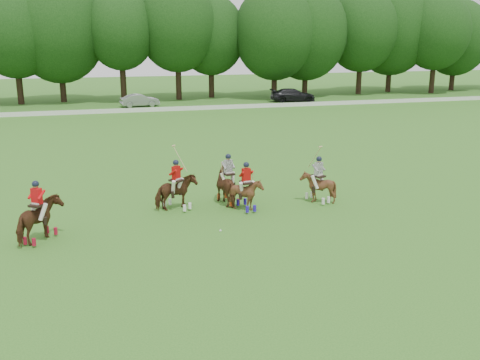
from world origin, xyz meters
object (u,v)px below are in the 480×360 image
object	(u,v)px
car_right	(293,95)
polo_stripe_a	(228,186)
polo_red_a	(39,220)
polo_red_b	(177,192)
polo_red_c	(246,193)
polo_ball	(220,231)
polo_stripe_b	(318,186)
car_mid	(140,100)

from	to	relation	value
car_right	polo_stripe_a	size ratio (longest dim) A/B	2.27
polo_red_a	polo_red_b	world-z (taller)	polo_red_b
polo_red_c	polo_ball	world-z (taller)	polo_red_c
polo_stripe_a	polo_stripe_b	world-z (taller)	polo_stripe_b
car_right	polo_red_a	xyz separation A→B (m)	(-25.57, -39.86, 0.09)
car_right	polo_stripe_b	xyz separation A→B (m)	(-13.48, -38.13, 0.00)
polo_red_b	car_right	bearing A→B (deg)	61.90
polo_red_b	polo_ball	distance (m)	3.58
polo_red_b	polo_stripe_b	distance (m)	6.54
car_right	car_mid	bearing A→B (deg)	96.96
car_mid	polo_red_b	bearing A→B (deg)	170.11
car_right	polo_red_a	distance (m)	47.36
polo_red_a	polo_red_b	size ratio (longest dim) A/B	0.84
polo_red_c	polo_ball	size ratio (longest dim) A/B	24.44
car_mid	polo_ball	bearing A→B (deg)	172.03
polo_red_a	polo_red_c	bearing A→B (deg)	10.07
car_mid	polo_red_b	xyz separation A→B (m)	(-1.89, -37.43, 0.12)
car_mid	polo_ball	world-z (taller)	car_mid
polo_stripe_b	polo_red_c	bearing A→B (deg)	-176.43
polo_stripe_a	car_right	bearing A→B (deg)	64.74
polo_red_c	polo_ball	xyz separation A→B (m)	(-1.76, -2.37, -0.73)
polo_stripe_b	polo_red_a	bearing A→B (deg)	-171.82
car_mid	polo_red_b	distance (m)	37.48
polo_red_a	polo_stripe_b	xyz separation A→B (m)	(12.09, 1.74, -0.09)
car_mid	polo_stripe_b	bearing A→B (deg)	179.90
polo_red_c	polo_stripe_b	bearing A→B (deg)	3.57
polo_red_b	polo_red_c	world-z (taller)	polo_red_b
polo_red_b	polo_ball	world-z (taller)	polo_red_b
polo_stripe_a	polo_stripe_b	xyz separation A→B (m)	(4.06, -0.94, -0.08)
polo_red_b	polo_stripe_a	bearing A→B (deg)	5.91
polo_red_c	polo_ball	bearing A→B (deg)	-126.59
polo_red_a	polo_red_c	size ratio (longest dim) A/B	1.08
polo_red_b	polo_stripe_b	bearing A→B (deg)	-6.07
polo_red_a	polo_red_c	xyz separation A→B (m)	(8.55, 1.52, -0.08)
car_mid	polo_ball	xyz separation A→B (m)	(-0.69, -40.71, -0.65)
car_mid	polo_red_a	bearing A→B (deg)	162.38
car_right	polo_ball	distance (m)	44.84
polo_stripe_b	polo_ball	world-z (taller)	polo_stripe_b
polo_stripe_b	polo_red_b	bearing A→B (deg)	173.93
polo_red_b	polo_red_c	distance (m)	3.09
polo_red_a	polo_stripe_a	bearing A→B (deg)	18.47
polo_red_c	polo_stripe_a	world-z (taller)	polo_stripe_a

